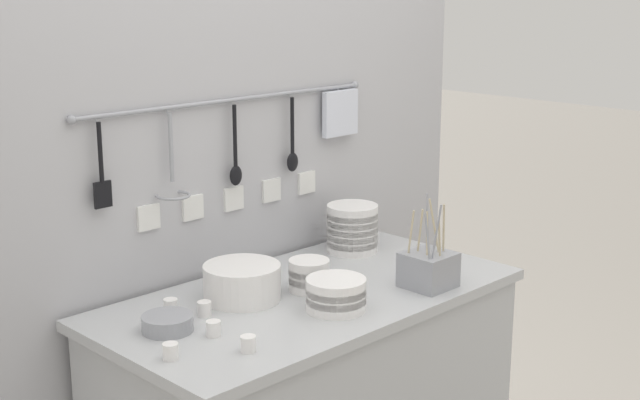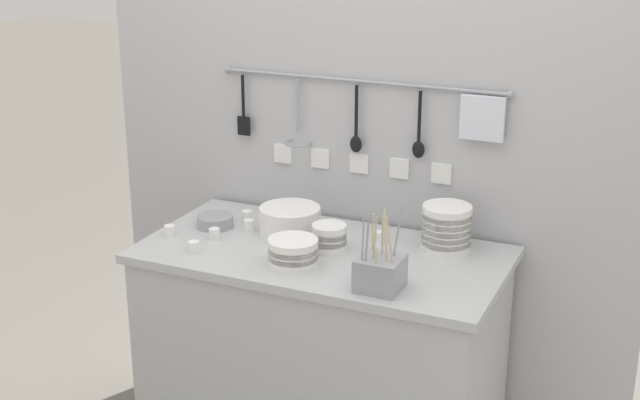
{
  "view_description": "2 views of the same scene",
  "coord_description": "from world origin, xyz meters",
  "px_view_note": "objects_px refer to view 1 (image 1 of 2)",
  "views": [
    {
      "loc": [
        -1.63,
        -1.69,
        1.79
      ],
      "look_at": [
        0.07,
        0.03,
        1.18
      ],
      "focal_mm": 50.0,
      "sensor_mm": 36.0,
      "label": 1
    },
    {
      "loc": [
        1.11,
        -2.49,
        2.05
      ],
      "look_at": [
        0.0,
        -0.03,
        1.12
      ],
      "focal_mm": 50.0,
      "sensor_mm": 36.0,
      "label": 2
    }
  ],
  "objects_px": {
    "bowl_stack_short_front": "(336,294)",
    "cutlery_caddy": "(428,269)",
    "cup_beside_plates": "(171,306)",
    "bowl_stack_wide_centre": "(352,228)",
    "cup_back_right": "(248,344)",
    "plate_stack": "(242,282)",
    "cup_back_left": "(213,329)",
    "steel_mixing_bowl": "(168,323)",
    "cup_front_right": "(171,351)",
    "bowl_stack_nested_right": "(309,275)",
    "cup_front_left": "(308,263)",
    "cup_edge_near": "(204,309)"
  },
  "relations": [
    {
      "from": "cup_beside_plates",
      "to": "cup_front_right",
      "type": "distance_m",
      "value": 0.29
    },
    {
      "from": "steel_mixing_bowl",
      "to": "cutlery_caddy",
      "type": "distance_m",
      "value": 0.76
    },
    {
      "from": "cup_front_right",
      "to": "cup_back_right",
      "type": "bearing_deg",
      "value": -31.06
    },
    {
      "from": "cup_front_right",
      "to": "cup_front_left",
      "type": "relative_size",
      "value": 1.0
    },
    {
      "from": "bowl_stack_nested_right",
      "to": "cup_edge_near",
      "type": "relative_size",
      "value": 2.96
    },
    {
      "from": "plate_stack",
      "to": "cup_back_left",
      "type": "height_order",
      "value": "plate_stack"
    },
    {
      "from": "bowl_stack_wide_centre",
      "to": "cup_back_left",
      "type": "xyz_separation_m",
      "value": [
        -0.75,
        -0.23,
        -0.06
      ]
    },
    {
      "from": "cup_edge_near",
      "to": "cup_back_right",
      "type": "bearing_deg",
      "value": -104.76
    },
    {
      "from": "cutlery_caddy",
      "to": "cup_beside_plates",
      "type": "xyz_separation_m",
      "value": [
        -0.64,
        0.35,
        -0.03
      ]
    },
    {
      "from": "cup_beside_plates",
      "to": "cup_front_left",
      "type": "bearing_deg",
      "value": 0.41
    },
    {
      "from": "cup_beside_plates",
      "to": "cup_front_left",
      "type": "height_order",
      "value": "same"
    },
    {
      "from": "bowl_stack_short_front",
      "to": "cup_back_left",
      "type": "distance_m",
      "value": 0.35
    },
    {
      "from": "cup_beside_plates",
      "to": "cup_edge_near",
      "type": "distance_m",
      "value": 0.09
    },
    {
      "from": "plate_stack",
      "to": "cutlery_caddy",
      "type": "xyz_separation_m",
      "value": [
        0.44,
        -0.29,
        0.0
      ]
    },
    {
      "from": "cup_front_left",
      "to": "bowl_stack_wide_centre",
      "type": "bearing_deg",
      "value": 7.55
    },
    {
      "from": "bowl_stack_wide_centre",
      "to": "cutlery_caddy",
      "type": "xyz_separation_m",
      "value": [
        -0.09,
        -0.38,
        -0.02
      ]
    },
    {
      "from": "bowl_stack_short_front",
      "to": "cutlery_caddy",
      "type": "xyz_separation_m",
      "value": [
        0.32,
        -0.06,
        0.01
      ]
    },
    {
      "from": "bowl_stack_nested_right",
      "to": "cup_edge_near",
      "type": "bearing_deg",
      "value": 171.12
    },
    {
      "from": "bowl_stack_nested_right",
      "to": "cup_beside_plates",
      "type": "distance_m",
      "value": 0.4
    },
    {
      "from": "cup_beside_plates",
      "to": "bowl_stack_wide_centre",
      "type": "bearing_deg",
      "value": 2.63
    },
    {
      "from": "cup_front_right",
      "to": "cup_front_left",
      "type": "xyz_separation_m",
      "value": [
        0.68,
        0.24,
        0.0
      ]
    },
    {
      "from": "bowl_stack_wide_centre",
      "to": "cup_back_right",
      "type": "xyz_separation_m",
      "value": [
        -0.75,
        -0.37,
        -0.06
      ]
    },
    {
      "from": "cup_front_right",
      "to": "cup_back_right",
      "type": "xyz_separation_m",
      "value": [
        0.16,
        -0.09,
        0.0
      ]
    },
    {
      "from": "bowl_stack_wide_centre",
      "to": "cup_beside_plates",
      "type": "distance_m",
      "value": 0.73
    },
    {
      "from": "cutlery_caddy",
      "to": "cup_beside_plates",
      "type": "distance_m",
      "value": 0.73
    },
    {
      "from": "bowl_stack_wide_centre",
      "to": "bowl_stack_nested_right",
      "type": "bearing_deg",
      "value": -155.13
    },
    {
      "from": "steel_mixing_bowl",
      "to": "cup_back_right",
      "type": "distance_m",
      "value": 0.25
    },
    {
      "from": "steel_mixing_bowl",
      "to": "cutlery_caddy",
      "type": "xyz_separation_m",
      "value": [
        0.72,
        -0.25,
        0.03
      ]
    },
    {
      "from": "bowl_stack_wide_centre",
      "to": "cup_back_right",
      "type": "relative_size",
      "value": 4.19
    },
    {
      "from": "cup_front_right",
      "to": "cup_back_left",
      "type": "height_order",
      "value": "same"
    },
    {
      "from": "cup_back_right",
      "to": "bowl_stack_wide_centre",
      "type": "bearing_deg",
      "value": 26.06
    },
    {
      "from": "steel_mixing_bowl",
      "to": "cup_front_left",
      "type": "bearing_deg",
      "value": 9.48
    },
    {
      "from": "steel_mixing_bowl",
      "to": "cup_front_right",
      "type": "height_order",
      "value": "steel_mixing_bowl"
    },
    {
      "from": "bowl_stack_short_front",
      "to": "cup_front_right",
      "type": "bearing_deg",
      "value": 174.32
    },
    {
      "from": "cup_beside_plates",
      "to": "bowl_stack_nested_right",
      "type": "bearing_deg",
      "value": -18.71
    },
    {
      "from": "plate_stack",
      "to": "cup_beside_plates",
      "type": "relative_size",
      "value": 5.45
    },
    {
      "from": "bowl_stack_nested_right",
      "to": "cup_edge_near",
      "type": "height_order",
      "value": "bowl_stack_nested_right"
    },
    {
      "from": "cutlery_caddy",
      "to": "cup_front_left",
      "type": "height_order",
      "value": "cutlery_caddy"
    },
    {
      "from": "cup_edge_near",
      "to": "plate_stack",
      "type": "bearing_deg",
      "value": 9.22
    },
    {
      "from": "cup_front_right",
      "to": "cup_back_left",
      "type": "relative_size",
      "value": 1.0
    },
    {
      "from": "bowl_stack_wide_centre",
      "to": "cup_back_right",
      "type": "distance_m",
      "value": 0.83
    },
    {
      "from": "bowl_stack_wide_centre",
      "to": "cup_back_right",
      "type": "height_order",
      "value": "bowl_stack_wide_centre"
    },
    {
      "from": "steel_mixing_bowl",
      "to": "bowl_stack_short_front",
      "type": "bearing_deg",
      "value": -25.85
    },
    {
      "from": "cup_front_right",
      "to": "cup_back_left",
      "type": "distance_m",
      "value": 0.16
    },
    {
      "from": "plate_stack",
      "to": "cup_back_left",
      "type": "bearing_deg",
      "value": -145.73
    },
    {
      "from": "cup_beside_plates",
      "to": "cup_edge_near",
      "type": "relative_size",
      "value": 1.0
    },
    {
      "from": "cup_beside_plates",
      "to": "cup_front_left",
      "type": "relative_size",
      "value": 1.0
    },
    {
      "from": "bowl_stack_wide_centre",
      "to": "steel_mixing_bowl",
      "type": "height_order",
      "value": "bowl_stack_wide_centre"
    },
    {
      "from": "bowl_stack_wide_centre",
      "to": "cup_edge_near",
      "type": "xyz_separation_m",
      "value": [
        -0.68,
        -0.11,
        -0.06
      ]
    },
    {
      "from": "cup_beside_plates",
      "to": "cutlery_caddy",
      "type": "bearing_deg",
      "value": -28.4
    }
  ]
}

